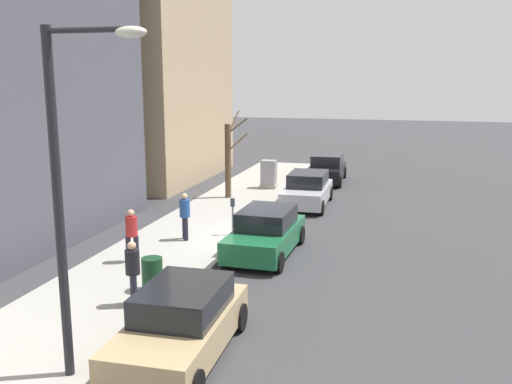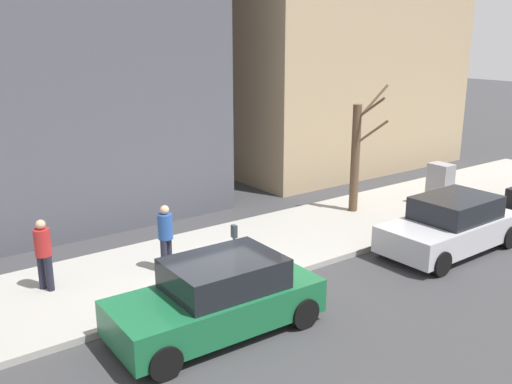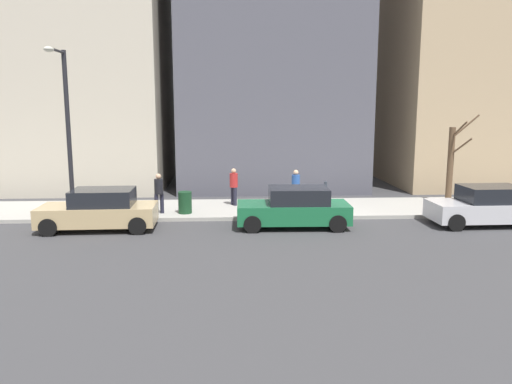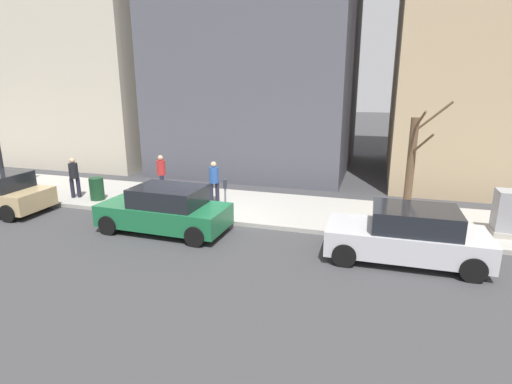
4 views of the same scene
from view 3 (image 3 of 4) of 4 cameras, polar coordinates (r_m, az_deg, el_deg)
name	(u,v)px [view 3 (image 3 of 4)]	position (r m, az deg, el deg)	size (l,w,h in m)	color
ground_plane	(316,220)	(20.31, 6.90, -3.19)	(120.00, 120.00, 0.00)	#38383A
sidewalk	(308,208)	(22.22, 6.02, -1.86)	(4.00, 36.00, 0.15)	#9E9B93
parked_car_silver	(487,206)	(21.11, 24.89, -1.50)	(1.98, 4.23, 1.52)	#B7B7BC
parked_car_green	(294,208)	(18.89, 4.40, -1.84)	(2.01, 4.24, 1.52)	#196038
parked_car_tan	(100,210)	(19.33, -17.44, -2.00)	(2.01, 4.24, 1.52)	tan
parking_meter	(325,194)	(20.63, 7.91, -0.24)	(0.14, 0.10, 1.35)	slate
streetlamp	(66,120)	(20.76, -20.94, 7.72)	(1.97, 0.32, 6.50)	black
bare_tree	(451,163)	(24.40, 21.42, 3.13)	(1.05, 1.24, 4.04)	brown
trash_bin	(185,202)	(20.85, -8.12, -1.20)	(0.56, 0.56, 0.90)	#14381E
pedestrian_near_meter	(296,186)	(21.83, 4.56, 0.66)	(0.36, 0.36, 1.66)	#1E1E2D
pedestrian_midblock	(234,184)	(22.28, -2.56, 0.86)	(0.37, 0.36, 1.66)	#1E1E2D
pedestrian_far_corner	(159,191)	(20.89, -11.04, 0.10)	(0.36, 0.37, 1.66)	#1E1E2D
office_tower_right	(70,6)	(32.29, -20.53, 19.28)	(10.93, 10.93, 20.42)	#BCB29E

